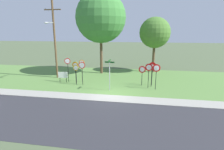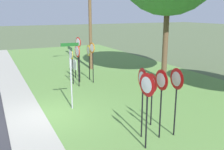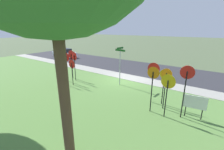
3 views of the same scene
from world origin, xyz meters
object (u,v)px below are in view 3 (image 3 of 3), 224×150
object	(u,v)px
yield_sign_far_right	(75,59)
notice_board	(195,103)
stop_sign_near_left	(168,87)
stop_sign_far_right	(153,80)
yield_sign_center	(72,57)
street_name_post	(120,63)
stop_sign_far_left	(186,81)
stop_sign_far_center	(166,81)
stop_sign_near_right	(164,80)
stop_sign_center_tall	(153,74)
yield_sign_near_left	(67,60)
parked_sedan_distant	(64,53)
yield_sign_near_right	(72,66)
yield_sign_far_left	(60,61)

from	to	relation	value
yield_sign_far_right	notice_board	bearing A→B (deg)	-174.31
stop_sign_near_left	stop_sign_far_right	size ratio (longest dim) A/B	0.90
yield_sign_center	street_name_post	size ratio (longest dim) A/B	0.84
stop_sign_far_left	stop_sign_far_center	size ratio (longest dim) A/B	1.16
stop_sign_near_right	stop_sign_far_center	bearing A→B (deg)	118.40
stop_sign_near_left	stop_sign_center_tall	distance (m)	1.70
stop_sign_far_left	stop_sign_far_right	xyz separation A→B (m)	(1.56, 0.37, -0.17)
stop_sign_far_right	street_name_post	distance (m)	4.52
stop_sign_far_center	street_name_post	world-z (taller)	street_name_post
stop_sign_far_center	yield_sign_near_left	size ratio (longest dim) A/B	0.95
yield_sign_near_left	parked_sedan_distant	size ratio (longest dim) A/B	0.57
yield_sign_near_right	notice_board	world-z (taller)	yield_sign_near_right
stop_sign_center_tall	street_name_post	bearing A→B (deg)	-24.73
stop_sign_near_right	notice_board	bearing A→B (deg)	165.18
stop_sign_near_right	street_name_post	bearing A→B (deg)	-14.56
stop_sign_center_tall	street_name_post	distance (m)	3.62
stop_sign_far_left	yield_sign_far_left	size ratio (longest dim) A/B	1.10
stop_sign_far_left	yield_sign_far_right	world-z (taller)	stop_sign_far_left
stop_sign_near_right	yield_sign_far_left	bearing A→B (deg)	12.16
yield_sign_far_left	yield_sign_center	size ratio (longest dim) A/B	0.98
yield_sign_center	stop_sign_center_tall	bearing A→B (deg)	173.12
yield_sign_far_right	street_name_post	world-z (taller)	street_name_post
stop_sign_far_left	parked_sedan_distant	xyz separation A→B (m)	(19.61, -7.71, -1.43)
yield_sign_far_left	yield_sign_far_right	xyz separation A→B (m)	(-0.43, -1.15, 0.02)
stop_sign_far_left	yield_sign_near_right	world-z (taller)	stop_sign_far_left
stop_sign_far_right	yield_sign_near_left	xyz separation A→B (m)	(7.88, -0.62, 0.04)
stop_sign_near_right	stop_sign_center_tall	size ratio (longest dim) A/B	0.87
stop_sign_near_left	stop_sign_far_right	bearing A→B (deg)	0.22
yield_sign_near_right	yield_sign_far_right	distance (m)	1.15
stop_sign_near_right	yield_sign_far_left	xyz separation A→B (m)	(8.21, 1.24, 0.33)
stop_sign_far_center	stop_sign_near_left	bearing A→B (deg)	118.80
stop_sign_near_right	notice_board	world-z (taller)	stop_sign_near_right
stop_sign_far_right	yield_sign_far_left	size ratio (longest dim) A/B	1.02
stop_sign_near_left	stop_sign_far_left	size ratio (longest dim) A/B	0.83
stop_sign_far_left	yield_sign_far_left	xyz separation A→B (m)	(9.52, 0.35, -0.11)
stop_sign_center_tall	stop_sign_far_right	bearing A→B (deg)	108.73
yield_sign_far_right	parked_sedan_distant	bearing A→B (deg)	-24.54
yield_sign_near_right	yield_sign_center	world-z (taller)	yield_sign_center
stop_sign_far_center	yield_sign_near_left	distance (m)	8.37
street_name_post	yield_sign_center	bearing A→B (deg)	18.91
yield_sign_near_left	yield_sign_center	bearing A→B (deg)	-64.00
stop_sign_near_left	stop_sign_far_left	bearing A→B (deg)	-145.02
yield_sign_center	street_name_post	distance (m)	4.68
stop_sign_far_right	parked_sedan_distant	bearing A→B (deg)	-29.06
notice_board	yield_sign_far_left	bearing A→B (deg)	-3.93
stop_sign_far_left	stop_sign_center_tall	bearing A→B (deg)	-29.61
stop_sign_far_right	stop_sign_far_center	bearing A→B (deg)	-128.20
stop_sign_center_tall	yield_sign_near_right	xyz separation A→B (m)	(6.48, 0.81, -0.28)
stop_sign_far_right	yield_sign_far_left	bearing A→B (deg)	-5.11
yield_sign_far_left	street_name_post	bearing A→B (deg)	-145.11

